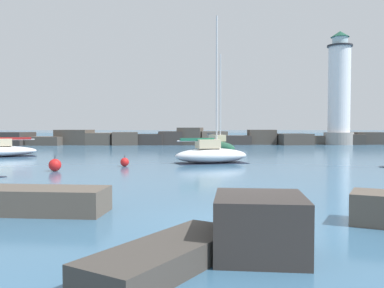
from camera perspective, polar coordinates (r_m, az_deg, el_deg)
name	(u,v)px	position (r m, az deg, el deg)	size (l,w,h in m)	color
ground_plane	(245,224)	(12.00, 7.03, -10.51)	(600.00, 600.00, 0.00)	#3D6B8E
open_sea_beyond	(178,136)	(123.13, -1.81, 1.10)	(400.00, 116.00, 0.01)	#2D5B7F
breakwater_jetty	(193,138)	(63.25, 0.13, 0.76)	(57.38, 6.66, 2.51)	#383330
lighthouse	(339,95)	(67.11, 19.03, 6.25)	(4.29, 4.29, 16.68)	gray
foreground_rocks	(324,215)	(11.19, 17.24, -9.06)	(18.01, 8.44, 1.25)	brown
sailboat_moored_2	(211,154)	(31.06, 2.55, -1.35)	(5.70, 3.24, 10.64)	white
sailboat_moored_3	(218,146)	(43.03, 3.52, -0.29)	(3.54, 8.44, 9.80)	#195138
mooring_buoy_orange_near	(125,162)	(28.96, -8.97, -2.39)	(0.58, 0.58, 0.78)	red
mooring_buoy_far_side	(55,165)	(26.80, -17.80, -2.68)	(0.74, 0.74, 0.94)	red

